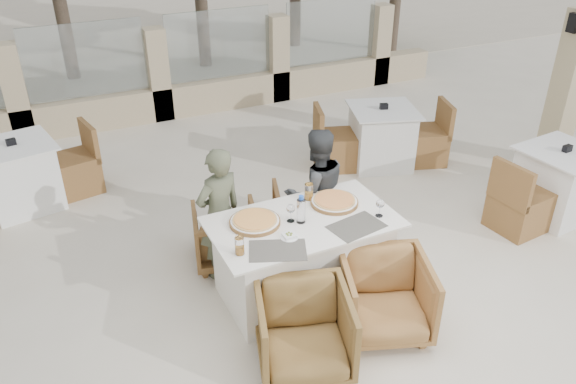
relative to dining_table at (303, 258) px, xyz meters
name	(u,v)px	position (x,y,z in m)	size (l,w,h in m)	color
ground	(300,297)	(-0.06, -0.06, -0.39)	(80.00, 80.00, 0.00)	beige
sand_patch	(81,9)	(-0.06, 13.94, -0.38)	(30.00, 16.00, 0.01)	beige
perimeter_wall_far	(157,68)	(-0.06, 4.74, 0.42)	(10.00, 0.34, 1.60)	tan
lantern_pillar	(566,91)	(4.14, 0.94, 0.61)	(0.34, 0.34, 2.00)	#C3B38A
dining_table	(303,258)	(0.00, 0.00, 0.00)	(1.60, 0.90, 0.77)	white
placemat_near_left	(278,250)	(-0.38, -0.30, 0.39)	(0.45, 0.30, 0.00)	#59544C
placemat_near_right	(356,226)	(0.36, -0.27, 0.39)	(0.45, 0.30, 0.00)	#534F47
pizza_left	(255,221)	(-0.39, 0.14, 0.41)	(0.43, 0.43, 0.06)	orange
pizza_right	(334,201)	(0.38, 0.14, 0.41)	(0.43, 0.43, 0.06)	#DD551E
water_bottle	(301,209)	(-0.03, -0.01, 0.51)	(0.08, 0.08, 0.26)	silver
wine_glass_centre	(291,212)	(-0.10, 0.04, 0.48)	(0.08, 0.08, 0.18)	white
wine_glass_corner	(380,207)	(0.63, -0.21, 0.48)	(0.08, 0.08, 0.18)	white
beer_glass_left	(240,246)	(-0.66, -0.21, 0.46)	(0.07, 0.07, 0.15)	orange
beer_glass_right	(309,192)	(0.21, 0.31, 0.46)	(0.08, 0.08, 0.16)	orange
olive_dish	(289,235)	(-0.22, -0.18, 0.41)	(0.11, 0.11, 0.04)	white
armchair_far_left	(226,235)	(-0.44, 0.78, -0.10)	(0.61, 0.63, 0.57)	brown
armchair_far_right	(305,213)	(0.44, 0.80, -0.09)	(0.63, 0.64, 0.59)	brown
armchair_near_left	(304,331)	(-0.38, -0.77, -0.06)	(0.70, 0.72, 0.65)	brown
armchair_near_right	(385,296)	(0.40, -0.70, -0.05)	(0.71, 0.73, 0.66)	olive
diner_left	(219,214)	(-0.55, 0.59, 0.27)	(0.48, 0.31, 1.31)	#535840
diner_right	(316,193)	(0.42, 0.56, 0.27)	(0.64, 0.50, 1.32)	#3B3E40
bg_table_a	(20,176)	(-2.17, 2.76, 0.00)	(1.64, 0.82, 0.77)	white
bg_table_b	(381,137)	(2.11, 1.91, 0.00)	(1.64, 0.82, 0.77)	silver
bg_table_c	(558,183)	(3.16, 0.02, 0.00)	(1.64, 0.82, 0.77)	white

